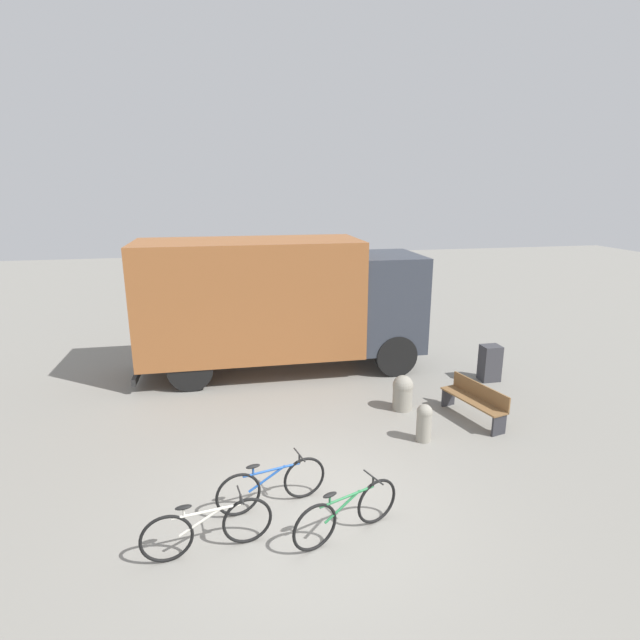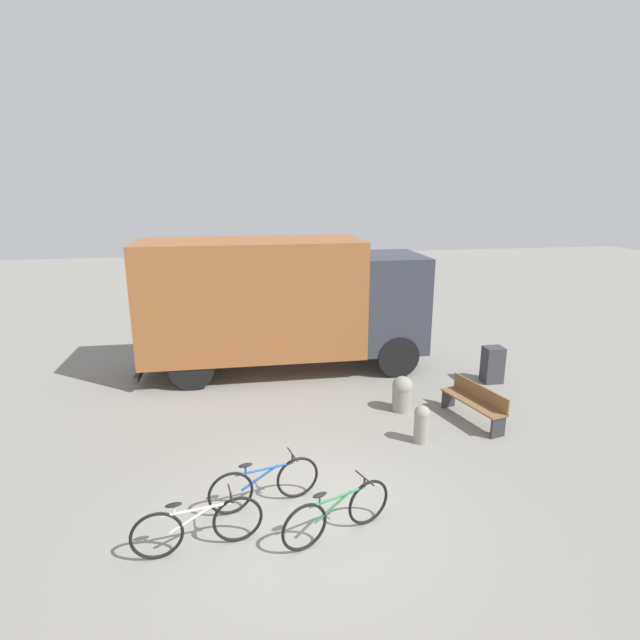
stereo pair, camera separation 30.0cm
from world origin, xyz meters
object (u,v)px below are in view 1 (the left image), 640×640
delivery_truck (278,300)px  bicycle_far (347,512)px  park_bench (475,400)px  bollard_near_bench (424,421)px  bicycle_near (208,528)px  bollard_far_bench (403,392)px  utility_box (490,363)px  bicycle_middle (272,485)px

delivery_truck → bicycle_far: bearing=-88.4°
park_bench → bollard_near_bench: park_bench is taller
bicycle_near → bollard_far_bench: bollard_far_bench is taller
bicycle_far → bicycle_near: bearing=157.2°
utility_box → bollard_near_bench: bearing=-137.9°
park_bench → bicycle_far: 4.70m
park_bench → delivery_truck: bearing=30.4°
bicycle_near → bicycle_far: 1.92m
bicycle_middle → bollard_far_bench: size_ratio=2.19×
bicycle_near → bollard_far_bench: (4.18, 3.73, 0.04)m
bicycle_middle → utility_box: 7.28m
bollard_near_bench → bollard_far_bench: (0.10, 1.43, 0.00)m
bollard_far_bench → utility_box: bearing=23.0°
bicycle_middle → bicycle_far: 1.31m
bicycle_far → utility_box: utility_box is taller
park_bench → bollard_near_bench: (-1.44, -0.67, -0.03)m
bollard_near_bench → bicycle_far: bearing=-132.5°
delivery_truck → bicycle_far: delivery_truck is taller
bollard_near_bench → utility_box: 3.91m
utility_box → bicycle_near: bearing=-144.8°
bicycle_middle → bollard_near_bench: (3.12, 1.47, 0.04)m
park_bench → bicycle_near: size_ratio=0.96×
bollard_far_bench → utility_box: 3.04m
bicycle_far → delivery_truck: bearing=69.8°
bicycle_near → bicycle_far: (1.92, -0.06, 0.00)m
bicycle_middle → bollard_near_bench: bicycle_middle is taller
bicycle_near → bicycle_middle: bearing=32.5°
delivery_truck → bicycle_near: (-1.82, -6.75, -1.57)m
delivery_truck → bicycle_middle: 6.18m
delivery_truck → bollard_near_bench: (2.27, -4.45, -1.53)m
bicycle_near → bollard_near_bench: 4.69m
bicycle_near → utility_box: utility_box is taller
bicycle_middle → delivery_truck: bearing=68.7°
bicycle_far → utility_box: (5.06, 4.98, 0.09)m
park_bench → bicycle_far: bicycle_far is taller
bollard_near_bench → bicycle_middle: bearing=-154.8°
bicycle_middle → bicycle_far: bearing=-55.8°
bicycle_near → bicycle_far: bearing=-10.1°
bollard_far_bench → bicycle_far: bearing=-120.9°
bicycle_far → bollard_far_bench: 4.42m
park_bench → utility_box: (1.46, 1.95, 0.02)m
bicycle_near → bollard_far_bench: bearing=33.3°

